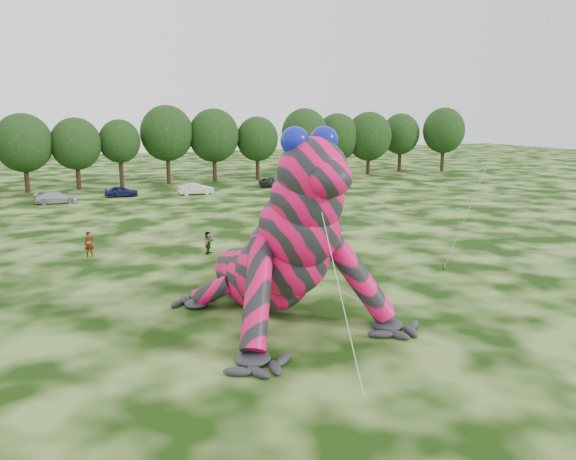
% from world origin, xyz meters
% --- Properties ---
extents(ground, '(240.00, 240.00, 0.00)m').
position_xyz_m(ground, '(0.00, 0.00, 0.00)').
color(ground, '#16330A').
rests_on(ground, ground).
extents(inflatable_gecko, '(17.47, 19.92, 9.04)m').
position_xyz_m(inflatable_gecko, '(1.20, 7.54, 4.52)').
color(inflatable_gecko, '#EE0955').
rests_on(inflatable_gecko, ground).
extents(flying_kite, '(3.34, 5.25, 16.82)m').
position_xyz_m(flying_kite, '(16.29, 4.81, 14.64)').
color(flying_kite, '#C44118').
rests_on(flying_kite, ground).
extents(tree_7, '(6.68, 6.01, 9.48)m').
position_xyz_m(tree_7, '(-10.08, 56.80, 4.74)').
color(tree_7, black).
rests_on(tree_7, ground).
extents(tree_8, '(6.14, 5.53, 8.94)m').
position_xyz_m(tree_8, '(-4.22, 56.99, 4.47)').
color(tree_8, black).
rests_on(tree_8, ground).
extents(tree_9, '(5.27, 4.74, 8.68)m').
position_xyz_m(tree_9, '(1.06, 57.35, 4.34)').
color(tree_9, black).
rests_on(tree_9, ground).
extents(tree_10, '(7.09, 6.38, 10.50)m').
position_xyz_m(tree_10, '(7.40, 58.58, 5.25)').
color(tree_10, black).
rests_on(tree_10, ground).
extents(tree_11, '(7.01, 6.31, 10.07)m').
position_xyz_m(tree_11, '(13.79, 58.20, 5.03)').
color(tree_11, black).
rests_on(tree_11, ground).
extents(tree_12, '(5.99, 5.39, 8.97)m').
position_xyz_m(tree_12, '(20.01, 57.74, 4.49)').
color(tree_12, black).
rests_on(tree_12, ground).
extents(tree_13, '(6.83, 6.15, 10.13)m').
position_xyz_m(tree_13, '(27.13, 57.13, 5.06)').
color(tree_13, black).
rests_on(tree_13, ground).
extents(tree_14, '(6.82, 6.14, 9.40)m').
position_xyz_m(tree_14, '(33.46, 58.72, 4.70)').
color(tree_14, black).
rests_on(tree_14, ground).
extents(tree_15, '(7.17, 6.45, 9.63)m').
position_xyz_m(tree_15, '(38.47, 57.77, 4.82)').
color(tree_15, black).
rests_on(tree_15, ground).
extents(tree_16, '(6.26, 5.63, 9.37)m').
position_xyz_m(tree_16, '(45.45, 59.37, 4.69)').
color(tree_16, black).
rests_on(tree_16, ground).
extents(tree_17, '(6.98, 6.28, 10.30)m').
position_xyz_m(tree_17, '(51.95, 56.66, 5.15)').
color(tree_17, black).
rests_on(tree_17, ground).
extents(car_3, '(4.41, 2.00, 1.25)m').
position_xyz_m(car_3, '(-7.13, 46.43, 0.63)').
color(car_3, '#B4B9BD').
rests_on(car_3, ground).
extents(car_4, '(3.91, 1.99, 1.27)m').
position_xyz_m(car_4, '(-0.16, 48.63, 0.64)').
color(car_4, '#131747').
rests_on(car_4, ground).
extents(car_5, '(4.20, 1.60, 1.37)m').
position_xyz_m(car_5, '(8.10, 46.94, 0.68)').
color(car_5, silver).
rests_on(car_5, ground).
extents(car_6, '(4.82, 2.78, 1.26)m').
position_xyz_m(car_6, '(19.47, 49.55, 0.63)').
color(car_6, black).
rests_on(car_6, ground).
extents(car_7, '(4.80, 2.46, 1.33)m').
position_xyz_m(car_7, '(25.81, 47.21, 0.67)').
color(car_7, white).
rests_on(car_7, ground).
extents(spectator_3, '(0.81, 1.02, 1.62)m').
position_xyz_m(spectator_3, '(13.56, 28.90, 0.81)').
color(spectator_3, gray).
rests_on(spectator_3, ground).
extents(spectator_0, '(0.64, 0.43, 1.71)m').
position_xyz_m(spectator_0, '(-5.85, 21.32, 0.85)').
color(spectator_0, gray).
rests_on(spectator_0, ground).
extents(spectator_2, '(0.84, 1.15, 1.61)m').
position_xyz_m(spectator_2, '(12.38, 27.25, 0.80)').
color(spectator_2, gray).
rests_on(spectator_2, ground).
extents(spectator_5, '(1.21, 1.45, 1.56)m').
position_xyz_m(spectator_5, '(1.69, 18.89, 0.78)').
color(spectator_5, gray).
rests_on(spectator_5, ground).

